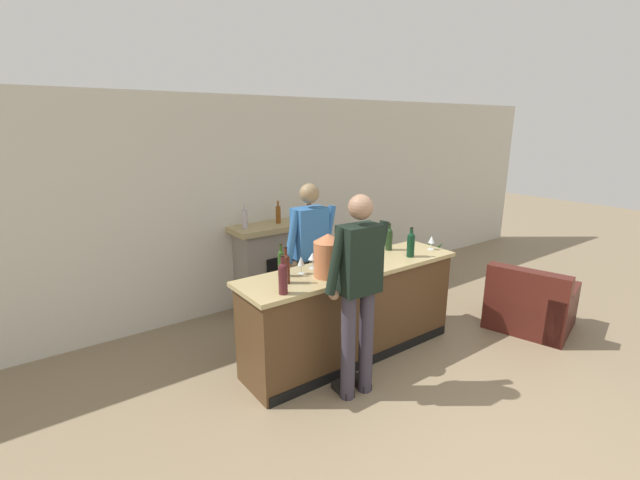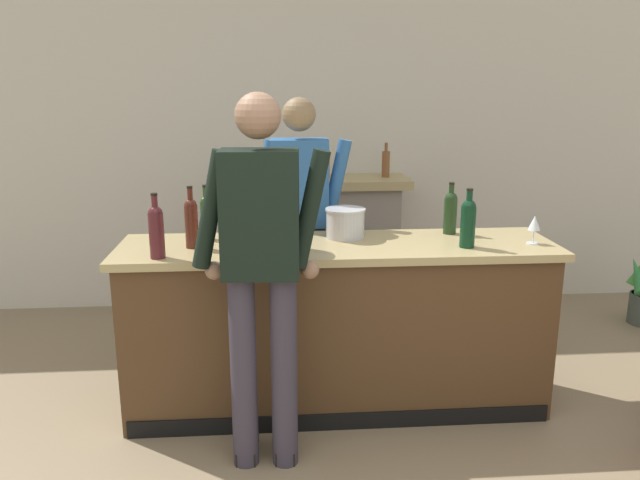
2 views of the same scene
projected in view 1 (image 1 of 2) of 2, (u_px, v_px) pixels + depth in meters
The scene contains 18 objects.
ground_plane at pixel (491, 464), 3.12m from camera, with size 24.00×24.00×0.00m, color #806E53.
wall_back_panel at pixel (251, 205), 5.63m from camera, with size 12.00×0.07×2.75m.
bar_counter at pixel (352, 311), 4.50m from camera, with size 2.48×0.65×1.00m.
fireplace_stone at pixel (280, 263), 5.78m from camera, with size 1.32×0.52×1.44m.
armchair_black at pixel (529, 307), 5.15m from camera, with size 1.06×1.08×0.81m.
potted_plant_corner at pixel (431, 259), 6.89m from camera, with size 0.40×0.40×0.63m.
person_customer at pixel (358, 289), 3.68m from camera, with size 0.66×0.32×1.85m.
person_bartender at pixel (310, 257), 4.64m from camera, with size 0.66×0.31×1.80m.
copper_dispenser at pixel (328, 255), 4.01m from camera, with size 0.28×0.31×0.42m.
ice_bucket_steel at pixel (349, 253), 4.49m from camera, with size 0.24×0.24×0.17m.
wine_bottle_port_short at pixel (411, 243), 4.63m from camera, with size 0.08×0.08×0.33m.
wine_bottle_riesling_slim at pixel (389, 238), 4.88m from camera, with size 0.08×0.08×0.31m.
wine_bottle_cabernet_heavy at pixel (283, 277), 3.61m from camera, with size 0.08×0.08×0.34m.
wine_bottle_burgundy_dark at pixel (286, 267), 3.85m from camera, with size 0.07×0.07×0.34m.
wine_bottle_chardonnay_pale at pixel (281, 262), 4.03m from camera, with size 0.07×0.07×0.32m.
wine_glass_front_left at pixel (312, 257), 4.25m from camera, with size 0.09×0.09×0.17m.
wine_glass_mid_counter at pixel (301, 262), 4.09m from camera, with size 0.07×0.07×0.18m.
wine_glass_front_right at pixel (432, 240), 4.90m from camera, with size 0.07×0.07×0.16m.
Camera 1 is at (-2.53, -1.35, 2.40)m, focal length 24.00 mm.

